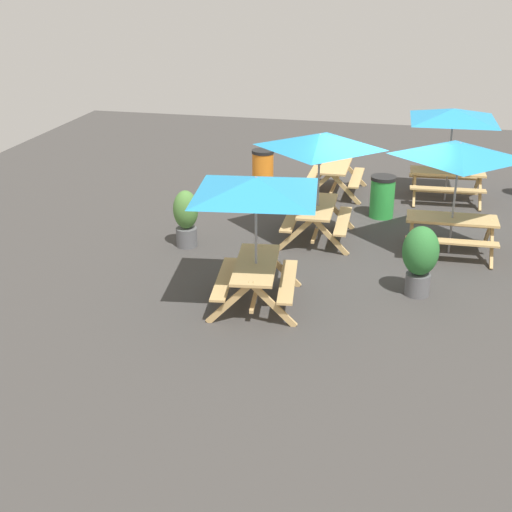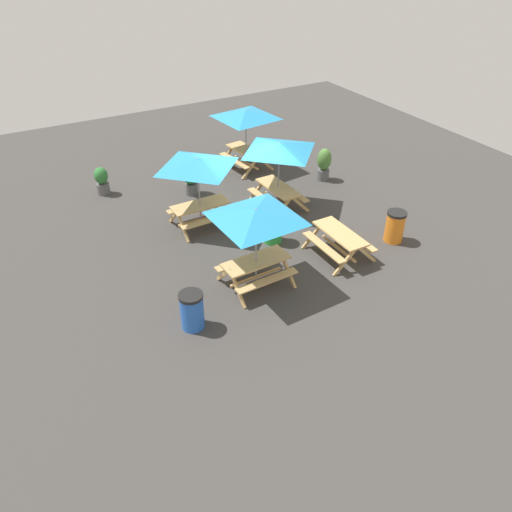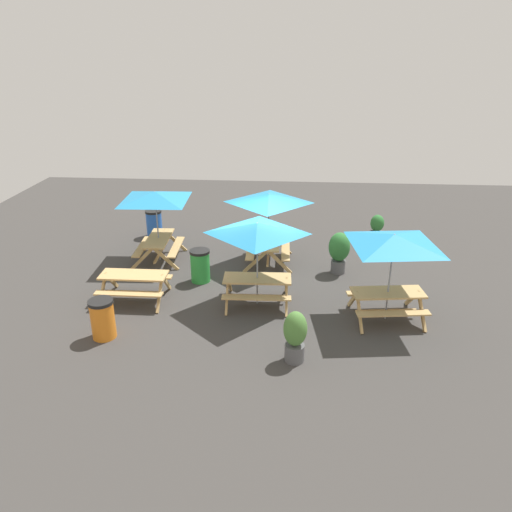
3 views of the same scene
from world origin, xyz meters
name	(u,v)px [view 1 (image 1 of 3)]	position (x,y,z in m)	size (l,w,h in m)	color
ground_plane	(376,243)	(0.00, 0.00, 0.00)	(24.00, 24.00, 0.00)	#3D3A38
picnic_table_0	(256,195)	(-3.40, 1.84, 1.99)	(2.81, 2.81, 2.34)	tan
picnic_table_1	(335,172)	(3.28, 1.30, 0.56)	(1.80, 1.54, 0.81)	tan
picnic_table_2	(453,121)	(3.31, -1.48, 1.99)	(2.83, 2.83, 2.34)	tan
picnic_table_3	(459,158)	(-0.22, -1.50, 1.99)	(2.04, 2.04, 2.34)	tan
picnic_table_4	(320,149)	(-0.07, 1.26, 1.99)	(2.06, 2.06, 2.34)	tan
trash_bin_orange	(263,168)	(3.46, 3.23, 0.49)	(0.59, 0.59, 0.98)	orange
trash_bin_green	(382,197)	(1.70, 0.00, 0.49)	(0.59, 0.59, 0.98)	green
potted_plant_0	(420,257)	(-2.40, -0.90, 0.74)	(0.64, 0.64, 1.30)	#59595B
potted_plant_1	(186,217)	(-1.08, 3.87, 0.65)	(0.52, 0.52, 1.22)	#59595B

